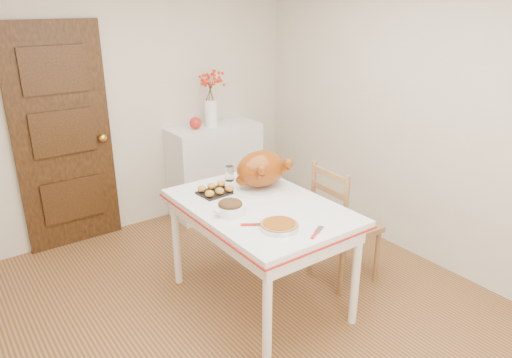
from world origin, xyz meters
TOP-DOWN VIEW (x-y plane):
  - floor at (0.00, 0.00)m, footprint 3.50×4.00m
  - wall_back at (0.00, 2.00)m, footprint 3.50×0.00m
  - wall_right at (1.75, 0.00)m, footprint 0.00×4.00m
  - door_back at (-0.70, 1.97)m, footprint 0.85×0.06m
  - sideboard at (0.77, 1.78)m, footprint 0.97×0.43m
  - kitchen_table at (0.15, 0.13)m, footprint 0.94×1.38m
  - chair_oak at (0.92, -0.01)m, footprint 0.48×0.48m
  - berry_vase at (0.74, 1.78)m, footprint 0.29×0.29m
  - apple at (0.55, 1.78)m, footprint 0.12×0.12m
  - turkey_platter at (0.33, 0.36)m, footprint 0.50×0.41m
  - pumpkin_pie at (0.03, -0.25)m, footprint 0.30×0.30m
  - stuffing_dish at (-0.11, 0.12)m, footprint 0.30×0.26m
  - rolls_tray at (-0.00, 0.49)m, footprint 0.26×0.21m
  - pie_server at (0.18, -0.44)m, footprint 0.19×0.14m
  - carving_knife at (-0.04, -0.15)m, footprint 0.27×0.21m
  - drinking_glass at (0.24, 0.66)m, footprint 0.09×0.09m
  - shaker_pair at (0.52, 0.68)m, footprint 0.09×0.06m

SIDE VIEW (x-z plane):
  - floor at x=0.00m, z-range 0.00..0.00m
  - kitchen_table at x=0.15m, z-range 0.00..0.82m
  - sideboard at x=0.77m, z-range 0.00..0.97m
  - chair_oak at x=0.92m, z-range 0.00..1.02m
  - pie_server at x=0.18m, z-range 0.82..0.84m
  - carving_knife at x=-0.04m, z-range 0.82..0.84m
  - pumpkin_pie at x=0.03m, z-range 0.82..0.88m
  - rolls_tray at x=0.00m, z-range 0.82..0.89m
  - shaker_pair at x=0.52m, z-range 0.82..0.91m
  - stuffing_dish at x=-0.11m, z-range 0.82..0.92m
  - drinking_glass at x=0.24m, z-range 0.82..0.95m
  - turkey_platter at x=0.33m, z-range 0.82..1.12m
  - door_back at x=-0.70m, z-range 0.00..2.06m
  - apple at x=0.55m, z-range 0.97..1.09m
  - wall_back at x=0.00m, z-range 0.00..2.50m
  - wall_right at x=1.75m, z-range 0.00..2.50m
  - berry_vase at x=0.74m, z-range 0.97..1.54m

